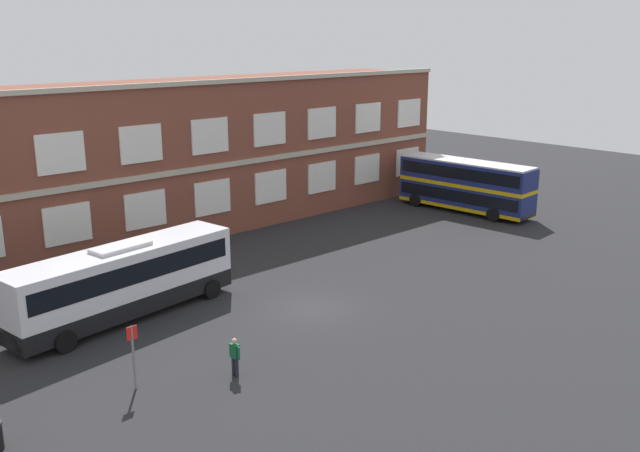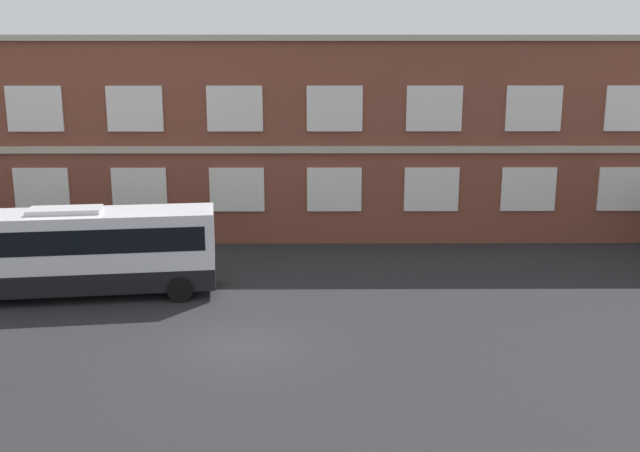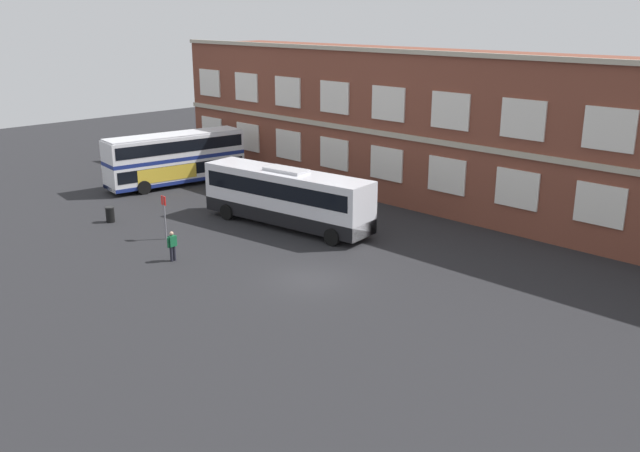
{
  "view_description": "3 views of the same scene",
  "coord_description": "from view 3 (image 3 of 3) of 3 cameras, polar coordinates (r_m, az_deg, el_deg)",
  "views": [
    {
      "loc": [
        -22.77,
        -25.17,
        13.73
      ],
      "look_at": [
        2.73,
        2.27,
        3.44
      ],
      "focal_mm": 39.44,
      "sensor_mm": 36.0,
      "label": 1
    },
    {
      "loc": [
        2.56,
        -24.41,
        10.12
      ],
      "look_at": [
        2.75,
        2.78,
        3.64
      ],
      "focal_mm": 41.82,
      "sensor_mm": 36.0,
      "label": 2
    },
    {
      "loc": [
        23.68,
        -23.02,
        13.15
      ],
      "look_at": [
        -0.2,
        0.9,
        2.64
      ],
      "focal_mm": 38.73,
      "sensor_mm": 36.0,
      "label": 3
    }
  ],
  "objects": [
    {
      "name": "ground_plane",
      "position": [
        36.87,
        1.44,
        -3.62
      ],
      "size": [
        120.0,
        120.0,
        0.0
      ],
      "primitive_type": "plane",
      "color": "#232326"
    },
    {
      "name": "brick_terminal_building",
      "position": [
        48.76,
        13.32,
        7.5
      ],
      "size": [
        56.09,
        8.19,
        10.8
      ],
      "color": "brown",
      "rests_on": "ground"
    },
    {
      "name": "double_decker_near",
      "position": [
        55.66,
        -11.85,
        5.51
      ],
      "size": [
        4.11,
        11.25,
        4.07
      ],
      "color": "silver",
      "rests_on": "ground"
    },
    {
      "name": "touring_coach",
      "position": [
        43.73,
        -2.78,
        2.36
      ],
      "size": [
        12.23,
        4.13,
        3.8
      ],
      "color": "silver",
      "rests_on": "ground"
    },
    {
      "name": "waiting_passenger",
      "position": [
        38.68,
        -12.11,
        -1.53
      ],
      "size": [
        0.26,
        0.64,
        1.7
      ],
      "color": "black",
      "rests_on": "ground"
    },
    {
      "name": "bus_stand_flag",
      "position": [
        42.29,
        -12.73,
        1.04
      ],
      "size": [
        0.44,
        0.1,
        2.7
      ],
      "color": "slate",
      "rests_on": "ground"
    },
    {
      "name": "station_litter_bin",
      "position": [
        47.02,
        -16.95,
        0.93
      ],
      "size": [
        0.6,
        0.6,
        1.03
      ],
      "color": "black",
      "rests_on": "ground"
    }
  ]
}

